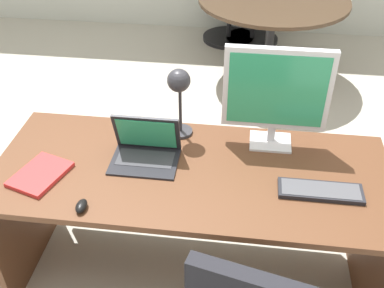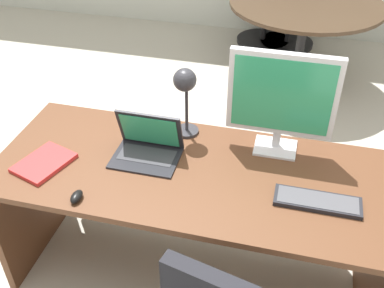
{
  "view_description": "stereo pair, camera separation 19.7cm",
  "coord_description": "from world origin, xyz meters",
  "px_view_note": "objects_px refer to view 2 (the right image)",
  "views": [
    {
      "loc": [
        0.21,
        -1.6,
        2.09
      ],
      "look_at": [
        0.0,
        0.04,
        0.87
      ],
      "focal_mm": 43.09,
      "sensor_mm": 36.0,
      "label": 1
    },
    {
      "loc": [
        0.41,
        -1.56,
        2.09
      ],
      "look_at": [
        0.0,
        0.04,
        0.87
      ],
      "focal_mm": 43.09,
      "sensor_mm": 36.0,
      "label": 2
    }
  ],
  "objects_px": {
    "desk": "(193,198)",
    "monitor": "(282,98)",
    "meeting_chair_far": "(291,15)",
    "mouse": "(77,197)",
    "meeting_chair_near": "(267,14)",
    "laptop": "(148,142)",
    "meeting_table": "(304,23)",
    "desk_lamp": "(185,88)",
    "book": "(44,163)",
    "keyboard": "(317,201)"
  },
  "relations": [
    {
      "from": "desk",
      "to": "mouse",
      "type": "relative_size",
      "value": 22.97
    },
    {
      "from": "mouse",
      "to": "meeting_table",
      "type": "distance_m",
      "value": 2.78
    },
    {
      "from": "desk",
      "to": "book",
      "type": "height_order",
      "value": "book"
    },
    {
      "from": "desk",
      "to": "laptop",
      "type": "distance_m",
      "value": 0.36
    },
    {
      "from": "meeting_chair_near",
      "to": "keyboard",
      "type": "bearing_deg",
      "value": -80.32
    },
    {
      "from": "meeting_chair_near",
      "to": "meeting_chair_far",
      "type": "bearing_deg",
      "value": -2.34
    },
    {
      "from": "desk",
      "to": "laptop",
      "type": "relative_size",
      "value": 5.87
    },
    {
      "from": "mouse",
      "to": "desk",
      "type": "bearing_deg",
      "value": 41.16
    },
    {
      "from": "desk",
      "to": "mouse",
      "type": "distance_m",
      "value": 0.6
    },
    {
      "from": "book",
      "to": "meeting_table",
      "type": "relative_size",
      "value": 0.23
    },
    {
      "from": "desk",
      "to": "desk_lamp",
      "type": "relative_size",
      "value": 4.91
    },
    {
      "from": "keyboard",
      "to": "meeting_chair_near",
      "type": "distance_m",
      "value": 3.27
    },
    {
      "from": "monitor",
      "to": "desk_lamp",
      "type": "relative_size",
      "value": 1.36
    },
    {
      "from": "monitor",
      "to": "book",
      "type": "xyz_separation_m",
      "value": [
        -1.02,
        -0.38,
        -0.28
      ]
    },
    {
      "from": "desk",
      "to": "desk_lamp",
      "type": "height_order",
      "value": "desk_lamp"
    },
    {
      "from": "monitor",
      "to": "meeting_table",
      "type": "bearing_deg",
      "value": 88.74
    },
    {
      "from": "meeting_table",
      "to": "meeting_chair_near",
      "type": "distance_m",
      "value": 0.9
    },
    {
      "from": "mouse",
      "to": "meeting_table",
      "type": "bearing_deg",
      "value": 72.82
    },
    {
      "from": "meeting_table",
      "to": "desk_lamp",
      "type": "bearing_deg",
      "value": -103.41
    },
    {
      "from": "meeting_table",
      "to": "meeting_chair_near",
      "type": "xyz_separation_m",
      "value": [
        -0.38,
        0.78,
        -0.24
      ]
    },
    {
      "from": "desk_lamp",
      "to": "meeting_chair_far",
      "type": "height_order",
      "value": "desk_lamp"
    },
    {
      "from": "desk",
      "to": "desk_lamp",
      "type": "distance_m",
      "value": 0.54
    },
    {
      "from": "mouse",
      "to": "meeting_chair_near",
      "type": "xyz_separation_m",
      "value": [
        0.44,
        3.43,
        -0.43
      ]
    },
    {
      "from": "desk",
      "to": "book",
      "type": "distance_m",
      "value": 0.73
    },
    {
      "from": "desk",
      "to": "monitor",
      "type": "height_order",
      "value": "monitor"
    },
    {
      "from": "laptop",
      "to": "mouse",
      "type": "xyz_separation_m",
      "value": [
        -0.19,
        -0.38,
        -0.05
      ]
    },
    {
      "from": "desk",
      "to": "mouse",
      "type": "bearing_deg",
      "value": -138.84
    },
    {
      "from": "book",
      "to": "meeting_chair_near",
      "type": "relative_size",
      "value": 0.36
    },
    {
      "from": "book",
      "to": "desk",
      "type": "bearing_deg",
      "value": 15.41
    },
    {
      "from": "desk_lamp",
      "to": "meeting_table",
      "type": "height_order",
      "value": "desk_lamp"
    },
    {
      "from": "laptop",
      "to": "meeting_table",
      "type": "distance_m",
      "value": 2.37
    },
    {
      "from": "desk",
      "to": "keyboard",
      "type": "distance_m",
      "value": 0.63
    },
    {
      "from": "laptop",
      "to": "meeting_chair_near",
      "type": "distance_m",
      "value": 3.09
    },
    {
      "from": "desk",
      "to": "meeting_table",
      "type": "xyz_separation_m",
      "value": [
        0.41,
        2.29,
        0.05
      ]
    },
    {
      "from": "book",
      "to": "meeting_chair_near",
      "type": "distance_m",
      "value": 3.35
    },
    {
      "from": "keyboard",
      "to": "book",
      "type": "height_order",
      "value": "keyboard"
    },
    {
      "from": "desk",
      "to": "mouse",
      "type": "height_order",
      "value": "mouse"
    },
    {
      "from": "desk",
      "to": "meeting_chair_far",
      "type": "height_order",
      "value": "meeting_chair_far"
    },
    {
      "from": "meeting_chair_near",
      "to": "laptop",
      "type": "bearing_deg",
      "value": -94.61
    },
    {
      "from": "desk",
      "to": "book",
      "type": "bearing_deg",
      "value": -164.59
    },
    {
      "from": "desk",
      "to": "laptop",
      "type": "height_order",
      "value": "laptop"
    },
    {
      "from": "desk",
      "to": "meeting_chair_near",
      "type": "height_order",
      "value": "meeting_chair_near"
    },
    {
      "from": "desk",
      "to": "meeting_table",
      "type": "distance_m",
      "value": 2.32
    },
    {
      "from": "desk",
      "to": "book",
      "type": "relative_size",
      "value": 6.1
    },
    {
      "from": "laptop",
      "to": "meeting_chair_far",
      "type": "height_order",
      "value": "laptop"
    },
    {
      "from": "meeting_chair_near",
      "to": "meeting_chair_far",
      "type": "height_order",
      "value": "meeting_chair_far"
    },
    {
      "from": "mouse",
      "to": "meeting_chair_near",
      "type": "distance_m",
      "value": 3.48
    },
    {
      "from": "keyboard",
      "to": "mouse",
      "type": "relative_size",
      "value": 4.53
    },
    {
      "from": "monitor",
      "to": "mouse",
      "type": "height_order",
      "value": "monitor"
    },
    {
      "from": "desk",
      "to": "keyboard",
      "type": "xyz_separation_m",
      "value": [
        0.57,
        -0.13,
        0.23
      ]
    }
  ]
}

